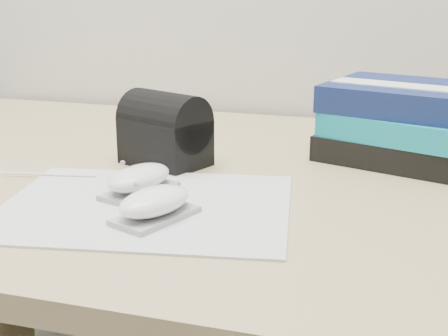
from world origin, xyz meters
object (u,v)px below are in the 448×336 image
(book_stack, at_px, (409,123))
(pouch, at_px, (165,130))
(mouse_rear, at_px, (139,180))
(desk, at_px, (325,311))
(mouse_front, at_px, (155,204))

(book_stack, height_order, pouch, book_stack)
(mouse_rear, distance_m, book_stack, 0.42)
(desk, bearing_deg, mouse_front, -122.03)
(desk, relative_size, mouse_front, 14.26)
(desk, height_order, pouch, pouch)
(mouse_front, xyz_separation_m, book_stack, (0.27, 0.35, 0.04))
(mouse_front, height_order, book_stack, book_stack)
(desk, height_order, mouse_front, mouse_front)
(mouse_front, distance_m, book_stack, 0.44)
(mouse_front, relative_size, pouch, 0.79)
(desk, xyz_separation_m, mouse_front, (-0.17, -0.27, 0.26))
(book_stack, relative_size, pouch, 1.98)
(book_stack, bearing_deg, desk, -140.75)
(desk, bearing_deg, mouse_rear, -138.80)
(mouse_rear, relative_size, mouse_front, 0.99)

